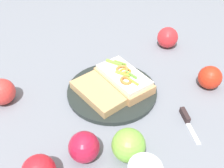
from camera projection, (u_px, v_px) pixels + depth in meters
name	position (u px, v px, depth m)	size (l,w,h in m)	color
ground_plane	(112.00, 92.00, 0.77)	(2.00, 2.00, 0.00)	slate
plate	(112.00, 91.00, 0.76)	(0.27, 0.27, 0.01)	#202826
sandwich	(124.00, 78.00, 0.77)	(0.18, 0.21, 0.05)	tan
bread_slice_side	(100.00, 92.00, 0.73)	(0.17, 0.10, 0.02)	tan
apple_0	(168.00, 38.00, 0.95)	(0.08, 0.08, 0.08)	red
apple_1	(129.00, 145.00, 0.57)	(0.08, 0.08, 0.08)	#77BF41
apple_3	(84.00, 147.00, 0.57)	(0.07, 0.07, 0.07)	#A71733
apple_4	(210.00, 77.00, 0.77)	(0.07, 0.07, 0.07)	red
apple_5	(2.00, 92.00, 0.71)	(0.08, 0.08, 0.08)	red
knife	(187.00, 119.00, 0.68)	(0.11, 0.07, 0.02)	silver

